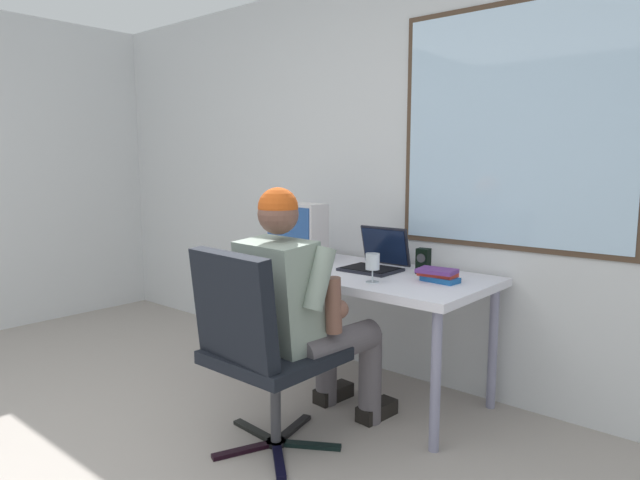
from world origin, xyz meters
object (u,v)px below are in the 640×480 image
object	(u,v)px
wine_glass	(373,263)
desk_speaker	(423,261)
person_seated	(301,308)
crt_monitor	(296,227)
office_chair	(256,339)
desk	(348,279)
book_stack	(438,275)
laptop	(377,258)

from	to	relation	value
wine_glass	desk_speaker	world-z (taller)	wine_glass
person_seated	crt_monitor	size ratio (longest dim) A/B	2.65
office_chair	desk_speaker	world-z (taller)	office_chair
office_chair	desk_speaker	distance (m)	1.09
office_chair	wine_glass	size ratio (longest dim) A/B	6.35
person_seated	office_chair	bearing A→B (deg)	-93.92
office_chair	desk	bearing A→B (deg)	99.89
crt_monitor	wine_glass	distance (m)	0.76
office_chair	book_stack	distance (m)	1.02
crt_monitor	laptop	size ratio (longest dim) A/B	1.46
laptop	desk_speaker	bearing A→B (deg)	12.87
office_chair	wine_glass	bearing A→B (deg)	75.56
crt_monitor	book_stack	world-z (taller)	crt_monitor
person_seated	book_stack	distance (m)	0.75
person_seated	wine_glass	world-z (taller)	person_seated
office_chair	person_seated	size ratio (longest dim) A/B	0.78
person_seated	book_stack	bearing A→B (deg)	57.09
office_chair	crt_monitor	size ratio (longest dim) A/B	2.07
desk	office_chair	bearing A→B (deg)	-80.11
laptop	desk_speaker	size ratio (longest dim) A/B	2.25
crt_monitor	desk_speaker	size ratio (longest dim) A/B	3.28
wine_glass	desk_speaker	xyz separation A→B (m)	(0.08, 0.37, -0.03)
crt_monitor	desk_speaker	world-z (taller)	crt_monitor
desk	office_chair	size ratio (longest dim) A/B	1.71
crt_monitor	book_stack	bearing A→B (deg)	2.27
book_stack	laptop	bearing A→B (deg)	170.69
laptop	book_stack	xyz separation A→B (m)	(0.44, -0.07, -0.03)
person_seated	crt_monitor	distance (m)	0.87
desk	laptop	distance (m)	0.21
laptop	desk_speaker	xyz separation A→B (m)	(0.27, 0.06, 0.01)
office_chair	desk_speaker	xyz separation A→B (m)	(0.25, 1.03, 0.25)
wine_glass	book_stack	size ratio (longest dim) A/B	0.70
crt_monitor	desk_speaker	distance (m)	0.84
office_chair	book_stack	bearing A→B (deg)	65.02
wine_glass	laptop	bearing A→B (deg)	121.29
book_stack	person_seated	bearing A→B (deg)	-122.91
desk	book_stack	world-z (taller)	book_stack
desk_speaker	book_stack	world-z (taller)	desk_speaker
office_chair	person_seated	world-z (taller)	person_seated
crt_monitor	office_chair	bearing A→B (deg)	-57.06
office_chair	crt_monitor	distance (m)	1.10
laptop	book_stack	world-z (taller)	laptop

